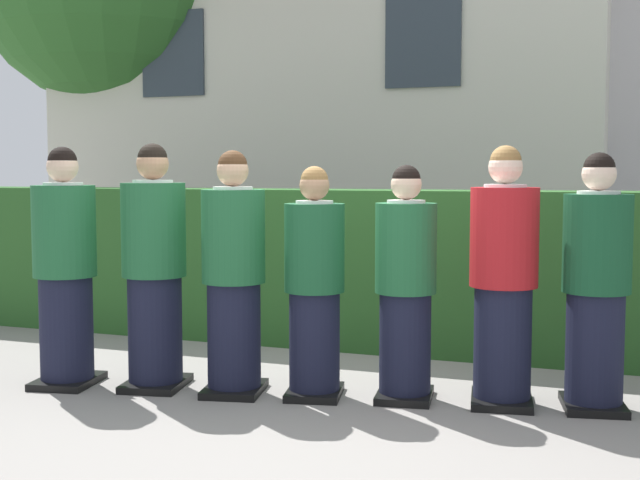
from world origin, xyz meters
TOP-DOWN VIEW (x-y plane):
  - ground_plane at (0.00, 0.00)m, footprint 60.00×60.00m
  - student_front_row_0 at (-1.78, -0.34)m, footprint 0.46×0.56m
  - student_front_row_1 at (-1.15, -0.18)m, footprint 0.48×0.57m
  - student_front_row_2 at (-0.57, -0.13)m, footprint 0.47×0.54m
  - student_front_row_3 at (-0.03, -0.02)m, footprint 0.44×0.51m
  - student_front_row_4 at (0.55, 0.12)m, footprint 0.42×0.49m
  - student_in_red_blazer at (1.17, 0.22)m, footprint 0.46×0.53m
  - student_front_row_6 at (1.73, 0.31)m, footprint 0.46×0.53m
  - hedge at (0.00, 1.67)m, footprint 10.13×0.70m
  - school_building_annex at (-2.05, 6.78)m, footprint 7.84×4.76m

SIDE VIEW (x-z plane):
  - ground_plane at x=0.00m, z-range 0.00..0.00m
  - hedge at x=0.00m, z-range 0.00..1.35m
  - student_front_row_3 at x=-0.03m, z-range -0.04..1.50m
  - student_front_row_4 at x=0.55m, z-range -0.04..1.51m
  - student_front_row_6 at x=1.73m, z-range -0.04..1.58m
  - student_front_row_2 at x=-0.57m, z-range -0.04..1.61m
  - student_in_red_blazer at x=1.17m, z-range -0.04..1.63m
  - student_front_row_0 at x=-1.78m, z-range -0.04..1.64m
  - student_front_row_1 at x=-1.15m, z-range -0.04..1.66m
  - school_building_annex at x=-2.05m, z-range 0.10..7.22m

